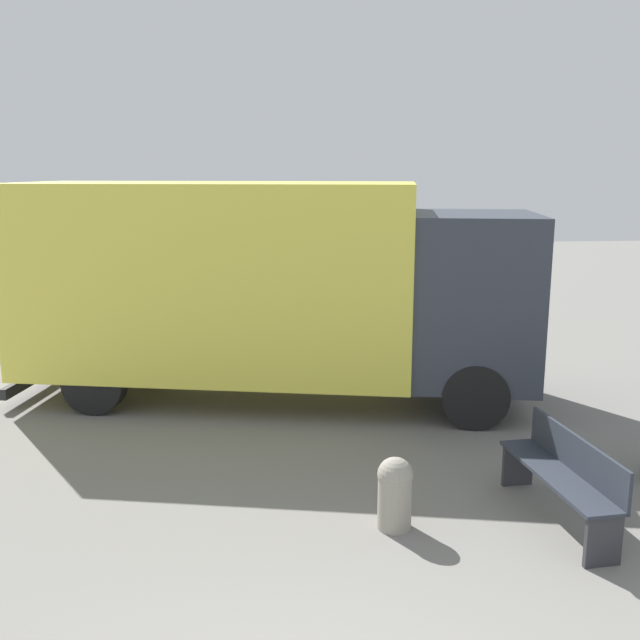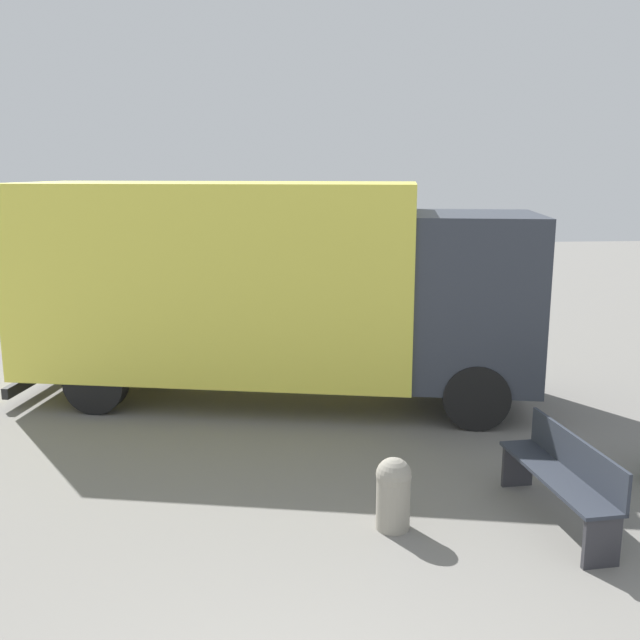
# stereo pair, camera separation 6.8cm
# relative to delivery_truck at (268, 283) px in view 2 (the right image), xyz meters

# --- Properties ---
(delivery_truck) EXTENTS (7.77, 3.63, 3.19)m
(delivery_truck) POSITION_rel_delivery_truck_xyz_m (0.00, 0.00, 0.00)
(delivery_truck) COLOR #EAE04C
(delivery_truck) RESTS_ON ground
(park_bench) EXTENTS (0.56, 1.78, 0.87)m
(park_bench) POSITION_rel_delivery_truck_xyz_m (2.80, -4.12, -1.26)
(park_bench) COLOR #282D38
(park_bench) RESTS_ON ground
(bollard_near_bench) EXTENTS (0.34, 0.34, 0.71)m
(bollard_near_bench) POSITION_rel_delivery_truck_xyz_m (1.14, -4.12, -1.37)
(bollard_near_bench) COLOR gray
(bollard_near_bench) RESTS_ON ground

